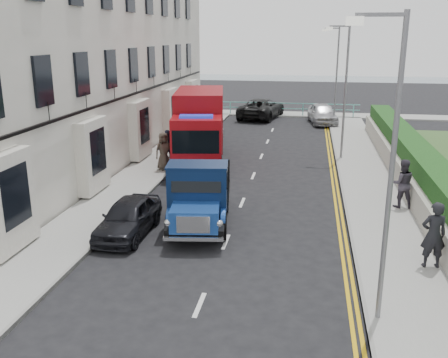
{
  "coord_description": "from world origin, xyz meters",
  "views": [
    {
      "loc": [
        2.47,
        -12.84,
        6.53
      ],
      "look_at": [
        -0.49,
        4.5,
        1.4
      ],
      "focal_mm": 40.0,
      "sensor_mm": 36.0,
      "label": 1
    }
  ],
  "objects_px": {
    "lamp_mid": "(343,85)",
    "bedford_lorry": "(198,200)",
    "parked_car_front": "(128,217)",
    "pedestrian_east_near": "(433,235)",
    "red_lorry": "(199,125)",
    "lamp_near": "(387,157)",
    "lamp_far": "(335,71)"
  },
  "relations": [
    {
      "from": "red_lorry",
      "to": "pedestrian_east_near",
      "type": "distance_m",
      "value": 14.63
    },
    {
      "from": "lamp_far",
      "to": "parked_car_front",
      "type": "distance_m",
      "value": 23.4
    },
    {
      "from": "lamp_near",
      "to": "pedestrian_east_near",
      "type": "relative_size",
      "value": 3.59
    },
    {
      "from": "lamp_mid",
      "to": "bedford_lorry",
      "type": "relative_size",
      "value": 1.35
    },
    {
      "from": "lamp_mid",
      "to": "red_lorry",
      "type": "relative_size",
      "value": 0.96
    },
    {
      "from": "lamp_near",
      "to": "parked_car_front",
      "type": "distance_m",
      "value": 9.21
    },
    {
      "from": "red_lorry",
      "to": "bedford_lorry",
      "type": "bearing_deg",
      "value": -87.56
    },
    {
      "from": "lamp_far",
      "to": "red_lorry",
      "type": "xyz_separation_m",
      "value": [
        -7.29,
        -11.69,
        -2.04
      ]
    },
    {
      "from": "bedford_lorry",
      "to": "red_lorry",
      "type": "height_order",
      "value": "red_lorry"
    },
    {
      "from": "lamp_far",
      "to": "bedford_lorry",
      "type": "xyz_separation_m",
      "value": [
        -5.27,
        -21.13,
        -2.91
      ]
    },
    {
      "from": "parked_car_front",
      "to": "pedestrian_east_near",
      "type": "xyz_separation_m",
      "value": [
        9.44,
        -1.11,
        0.48
      ]
    },
    {
      "from": "bedford_lorry",
      "to": "parked_car_front",
      "type": "xyz_separation_m",
      "value": [
        -2.25,
        -0.77,
        -0.47
      ]
    },
    {
      "from": "bedford_lorry",
      "to": "red_lorry",
      "type": "bearing_deg",
      "value": 94.25
    },
    {
      "from": "bedford_lorry",
      "to": "pedestrian_east_near",
      "type": "xyz_separation_m",
      "value": [
        7.2,
        -1.88,
        0.01
      ]
    },
    {
      "from": "lamp_near",
      "to": "parked_car_front",
      "type": "xyz_separation_m",
      "value": [
        -7.52,
        4.1,
        -3.38
      ]
    },
    {
      "from": "bedford_lorry",
      "to": "red_lorry",
      "type": "distance_m",
      "value": 9.69
    },
    {
      "from": "lamp_near",
      "to": "lamp_far",
      "type": "distance_m",
      "value": 26.0
    },
    {
      "from": "lamp_far",
      "to": "red_lorry",
      "type": "relative_size",
      "value": 0.96
    },
    {
      "from": "red_lorry",
      "to": "pedestrian_east_near",
      "type": "bearing_deg",
      "value": -60.5
    },
    {
      "from": "lamp_mid",
      "to": "parked_car_front",
      "type": "distance_m",
      "value": 14.48
    },
    {
      "from": "bedford_lorry",
      "to": "parked_car_front",
      "type": "height_order",
      "value": "bedford_lorry"
    },
    {
      "from": "lamp_mid",
      "to": "red_lorry",
      "type": "bearing_deg",
      "value": -166.96
    },
    {
      "from": "pedestrian_east_near",
      "to": "lamp_near",
      "type": "bearing_deg",
      "value": 49.49
    },
    {
      "from": "lamp_mid",
      "to": "lamp_far",
      "type": "relative_size",
      "value": 1.0
    },
    {
      "from": "red_lorry",
      "to": "pedestrian_east_near",
      "type": "height_order",
      "value": "red_lorry"
    },
    {
      "from": "lamp_mid",
      "to": "pedestrian_east_near",
      "type": "bearing_deg",
      "value": -81.59
    },
    {
      "from": "lamp_far",
      "to": "pedestrian_east_near",
      "type": "distance_m",
      "value": 23.27
    },
    {
      "from": "red_lorry",
      "to": "parked_car_front",
      "type": "xyz_separation_m",
      "value": [
        -0.22,
        -10.21,
        -1.34
      ]
    },
    {
      "from": "bedford_lorry",
      "to": "red_lorry",
      "type": "relative_size",
      "value": 0.71
    },
    {
      "from": "parked_car_front",
      "to": "pedestrian_east_near",
      "type": "height_order",
      "value": "pedestrian_east_near"
    },
    {
      "from": "red_lorry",
      "to": "parked_car_front",
      "type": "height_order",
      "value": "red_lorry"
    },
    {
      "from": "red_lorry",
      "to": "pedestrian_east_near",
      "type": "xyz_separation_m",
      "value": [
        9.22,
        -11.32,
        -0.87
      ]
    }
  ]
}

